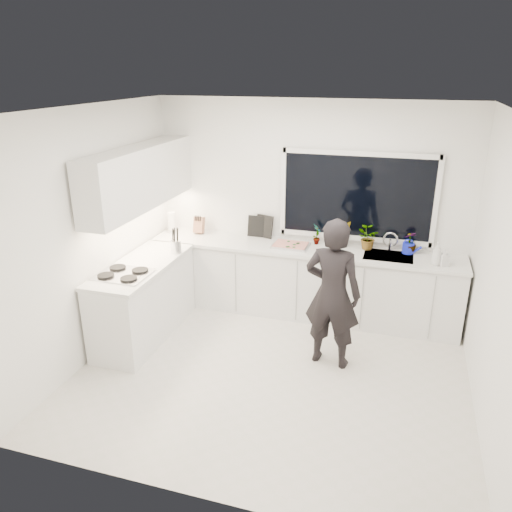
% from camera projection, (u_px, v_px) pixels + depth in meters
% --- Properties ---
extents(floor, '(4.00, 3.50, 0.02)m').
position_uv_depth(floor, '(272.00, 373.00, 5.31)').
color(floor, beige).
rests_on(floor, ground).
extents(wall_back, '(4.00, 0.02, 2.70)m').
position_uv_depth(wall_back, '(309.00, 208.00, 6.40)').
color(wall_back, white).
rests_on(wall_back, ground).
extents(wall_left, '(0.02, 3.50, 2.70)m').
position_uv_depth(wall_left, '(93.00, 235.00, 5.37)').
color(wall_left, white).
rests_on(wall_left, ground).
extents(wall_right, '(0.02, 3.50, 2.70)m').
position_uv_depth(wall_right, '(499.00, 278.00, 4.28)').
color(wall_right, white).
rests_on(wall_right, ground).
extents(ceiling, '(4.00, 3.50, 0.02)m').
position_uv_depth(ceiling, '(275.00, 108.00, 4.34)').
color(ceiling, white).
rests_on(ceiling, wall_back).
extents(window, '(1.80, 0.02, 1.00)m').
position_uv_depth(window, '(357.00, 197.00, 6.13)').
color(window, black).
rests_on(window, wall_back).
extents(base_cabinets_back, '(3.92, 0.58, 0.88)m').
position_uv_depth(base_cabinets_back, '(301.00, 282.00, 6.45)').
color(base_cabinets_back, white).
rests_on(base_cabinets_back, floor).
extents(base_cabinets_left, '(0.58, 1.60, 0.88)m').
position_uv_depth(base_cabinets_left, '(144.00, 301.00, 5.92)').
color(base_cabinets_left, white).
rests_on(base_cabinets_left, floor).
extents(countertop_back, '(3.94, 0.62, 0.04)m').
position_uv_depth(countertop_back, '(302.00, 249.00, 6.27)').
color(countertop_back, silver).
rests_on(countertop_back, base_cabinets_back).
extents(countertop_left, '(0.62, 1.60, 0.04)m').
position_uv_depth(countertop_left, '(141.00, 265.00, 5.75)').
color(countertop_left, silver).
rests_on(countertop_left, base_cabinets_left).
extents(upper_cabinets, '(0.34, 2.10, 0.70)m').
position_uv_depth(upper_cabinets, '(140.00, 177.00, 5.76)').
color(upper_cabinets, white).
rests_on(upper_cabinets, wall_left).
extents(sink, '(0.58, 0.42, 0.14)m').
position_uv_depth(sink, '(388.00, 260.00, 6.01)').
color(sink, silver).
rests_on(sink, countertop_back).
extents(faucet, '(0.03, 0.03, 0.22)m').
position_uv_depth(faucet, '(390.00, 242.00, 6.13)').
color(faucet, silver).
rests_on(faucet, countertop_back).
extents(stovetop, '(0.56, 0.48, 0.03)m').
position_uv_depth(stovetop, '(123.00, 274.00, 5.43)').
color(stovetop, black).
rests_on(stovetop, countertop_left).
extents(person, '(0.64, 0.47, 1.65)m').
position_uv_depth(person, '(332.00, 294.00, 5.21)').
color(person, black).
rests_on(person, floor).
extents(pizza_tray, '(0.46, 0.34, 0.03)m').
position_uv_depth(pizza_tray, '(291.00, 246.00, 6.29)').
color(pizza_tray, silver).
rests_on(pizza_tray, countertop_back).
extents(pizza, '(0.42, 0.30, 0.01)m').
position_uv_depth(pizza, '(291.00, 244.00, 6.28)').
color(pizza, red).
rests_on(pizza, pizza_tray).
extents(watering_can, '(0.17, 0.17, 0.13)m').
position_uv_depth(watering_can, '(408.00, 248.00, 6.05)').
color(watering_can, '#1622D4').
rests_on(watering_can, countertop_back).
extents(paper_towel_roll, '(0.13, 0.13, 0.26)m').
position_uv_depth(paper_towel_roll, '(172.00, 222.00, 6.82)').
color(paper_towel_roll, silver).
rests_on(paper_towel_roll, countertop_back).
extents(knife_block, '(0.13, 0.10, 0.22)m').
position_uv_depth(knife_block, '(199.00, 225.00, 6.76)').
color(knife_block, '#9B6A48').
rests_on(knife_block, countertop_back).
extents(utensil_crock, '(0.13, 0.13, 0.16)m').
position_uv_depth(utensil_crock, '(176.00, 247.00, 6.06)').
color(utensil_crock, silver).
rests_on(utensil_crock, countertop_left).
extents(picture_frame_large, '(0.22, 0.02, 0.28)m').
position_uv_depth(picture_frame_large, '(256.00, 226.00, 6.63)').
color(picture_frame_large, black).
rests_on(picture_frame_large, countertop_back).
extents(picture_frame_small, '(0.24, 0.10, 0.30)m').
position_uv_depth(picture_frame_small, '(264.00, 226.00, 6.59)').
color(picture_frame_small, black).
rests_on(picture_frame_small, countertop_back).
extents(herb_plants, '(1.30, 0.30, 0.34)m').
position_uv_depth(herb_plants, '(363.00, 237.00, 6.17)').
color(herb_plants, '#26662D').
rests_on(herb_plants, countertop_back).
extents(soap_bottles, '(0.21, 0.12, 0.27)m').
position_uv_depth(soap_bottles, '(440.00, 255.00, 5.66)').
color(soap_bottles, '#D8BF66').
rests_on(soap_bottles, countertop_back).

